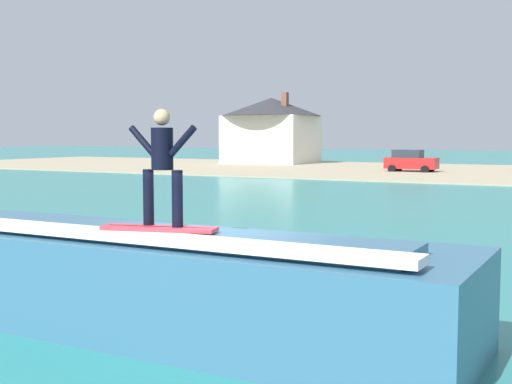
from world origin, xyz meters
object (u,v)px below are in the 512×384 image
Objects in this scene: surfboard at (159,228)px; surfer at (162,161)px; car_near_shore at (411,161)px; house_with_chimney at (271,126)px; wave_crest at (155,279)px.

surfer is (0.02, 0.08, 0.98)m from surfboard.
house_with_chimney is at bearing 151.24° from car_near_shore.
house_with_chimney reaches higher than car_near_shore.
house_with_chimney is (-26.42, 55.46, 3.16)m from wave_crest.
car_near_shore is (-9.24, 46.23, -1.73)m from surfer.
surfboard is at bearing -101.49° from surfer.
house_with_chimney is (-26.94, 56.03, 2.26)m from surfboard.
house_with_chimney is at bearing 115.68° from surfboard.
surfboard is 47.22m from car_near_shore.
wave_crest is 0.94× the size of house_with_chimney.
surfboard is 62.21m from house_with_chimney.
wave_crest is 5.68× the size of surfboard.
surfer is 47.17m from car_near_shore.
wave_crest is 5.83× the size of surfer.
car_near_shore is (-9.22, 46.30, -0.74)m from surfboard.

